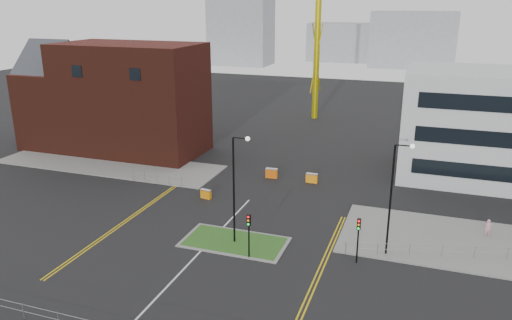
{
  "coord_description": "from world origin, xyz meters",
  "views": [
    {
      "loc": [
        15.9,
        -26.48,
        19.1
      ],
      "look_at": [
        1.46,
        14.94,
        5.0
      ],
      "focal_mm": 35.0,
      "sensor_mm": 36.0,
      "label": 1
    }
  ],
  "objects": [
    {
      "name": "pedestrian",
      "position": [
        21.81,
        16.03,
        0.78
      ],
      "size": [
        0.64,
        0.5,
        1.56
      ],
      "primitive_type": "imported",
      "rotation": [
        0.0,
        0.0,
        0.24
      ],
      "color": "pink",
      "rests_on": "ground"
    },
    {
      "name": "yellow_left_a",
      "position": [
        -9.0,
        10.0,
        0.01
      ],
      "size": [
        0.12,
        24.0,
        0.01
      ],
      "primitive_type": "cube",
      "color": "gold",
      "rests_on": "ground"
    },
    {
      "name": "barrier_left",
      "position": [
        -4.27,
        16.0,
        0.51
      ],
      "size": [
        1.18,
        0.62,
        0.95
      ],
      "color": "orange",
      "rests_on": "ground"
    },
    {
      "name": "streetlamp_right_near",
      "position": [
        14.22,
        10.0,
        5.41
      ],
      "size": [
        1.46,
        0.36,
        9.18
      ],
      "color": "black",
      "rests_on": "ground"
    },
    {
      "name": "ground",
      "position": [
        0.0,
        0.0,
        0.0
      ],
      "size": [
        200.0,
        200.0,
        0.0
      ],
      "primitive_type": "plane",
      "color": "black",
      "rests_on": "ground"
    },
    {
      "name": "skyline_d",
      "position": [
        -8.0,
        140.0,
        6.0
      ],
      "size": [
        30.0,
        12.0,
        12.0
      ],
      "primitive_type": "cube",
      "color": "gray",
      "rests_on": "ground"
    },
    {
      "name": "streetlamp_island",
      "position": [
        2.22,
        8.0,
        5.41
      ],
      "size": [
        1.46,
        0.36,
        9.18
      ],
      "color": "black",
      "rests_on": "ground"
    },
    {
      "name": "yellow_right_b",
      "position": [
        9.8,
        6.0,
        0.01
      ],
      "size": [
        0.12,
        20.0,
        0.01
      ],
      "primitive_type": "cube",
      "color": "gold",
      "rests_on": "ground"
    },
    {
      "name": "traffic_light_island",
      "position": [
        4.0,
        5.98,
        2.57
      ],
      "size": [
        0.28,
        0.33,
        3.65
      ],
      "color": "black",
      "rests_on": "ground"
    },
    {
      "name": "pavement_right",
      "position": [
        22.0,
        14.0,
        0.06
      ],
      "size": [
        24.0,
        10.0,
        0.12
      ],
      "primitive_type": "cube",
      "color": "slate",
      "rests_on": "ground"
    },
    {
      "name": "island_kerb",
      "position": [
        2.0,
        8.0,
        0.04
      ],
      "size": [
        8.6,
        4.6,
        0.08
      ],
      "primitive_type": "cube",
      "color": "slate",
      "rests_on": "ground"
    },
    {
      "name": "centre_line",
      "position": [
        0.0,
        2.0,
        0.01
      ],
      "size": [
        0.15,
        30.0,
        0.01
      ],
      "primitive_type": "cube",
      "color": "silver",
      "rests_on": "ground"
    },
    {
      "name": "yellow_right_a",
      "position": [
        9.5,
        6.0,
        0.01
      ],
      "size": [
        0.12,
        20.0,
        0.01
      ],
      "primitive_type": "cube",
      "color": "gold",
      "rests_on": "ground"
    },
    {
      "name": "traffic_light_right",
      "position": [
        12.0,
        7.98,
        2.57
      ],
      "size": [
        0.28,
        0.33,
        3.65
      ],
      "color": "black",
      "rests_on": "ground"
    },
    {
      "name": "yellow_left_b",
      "position": [
        -8.7,
        10.0,
        0.01
      ],
      "size": [
        0.12,
        24.0,
        0.01
      ],
      "primitive_type": "cube",
      "color": "gold",
      "rests_on": "ground"
    },
    {
      "name": "grass_island",
      "position": [
        2.0,
        8.0,
        0.06
      ],
      "size": [
        8.0,
        4.0,
        0.12
      ],
      "primitive_type": "cube",
      "color": "#23531B",
      "rests_on": "ground"
    },
    {
      "name": "skyline_a",
      "position": [
        -40.0,
        120.0,
        11.0
      ],
      "size": [
        18.0,
        12.0,
        22.0
      ],
      "primitive_type": "cube",
      "color": "gray",
      "rests_on": "ground"
    },
    {
      "name": "brick_building",
      "position": [
        -22.97,
        28.0,
        6.85
      ],
      "size": [
        24.2,
        10.07,
        14.24
      ],
      "color": "#451A11",
      "rests_on": "ground"
    },
    {
      "name": "railing_left",
      "position": [
        -11.0,
        18.0,
        0.74
      ],
      "size": [
        6.05,
        0.05,
        1.1
      ],
      "color": "gray",
      "rests_on": "ground"
    },
    {
      "name": "barrier_mid",
      "position": [
        0.15,
        24.0,
        0.61
      ],
      "size": [
        1.36,
        0.55,
        1.12
      ],
      "color": "#E45E0C",
      "rests_on": "ground"
    },
    {
      "name": "barrier_right",
      "position": [
        4.78,
        23.98,
        0.57
      ],
      "size": [
        1.26,
        0.44,
        1.06
      ],
      "color": "orange",
      "rests_on": "ground"
    },
    {
      "name": "pavement_left",
      "position": [
        -20.0,
        22.0,
        0.06
      ],
      "size": [
        28.0,
        8.0,
        0.12
      ],
      "primitive_type": "cube",
      "color": "slate",
      "rests_on": "ground"
    },
    {
      "name": "railing_right",
      "position": [
        20.5,
        11.5,
        0.78
      ],
      "size": [
        19.05,
        5.05,
        1.1
      ],
      "color": "gray",
      "rests_on": "ground"
    },
    {
      "name": "skyline_b",
      "position": [
        10.0,
        130.0,
        8.0
      ],
      "size": [
        24.0,
        12.0,
        16.0
      ],
      "primitive_type": "cube",
      "color": "gray",
      "rests_on": "ground"
    }
  ]
}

